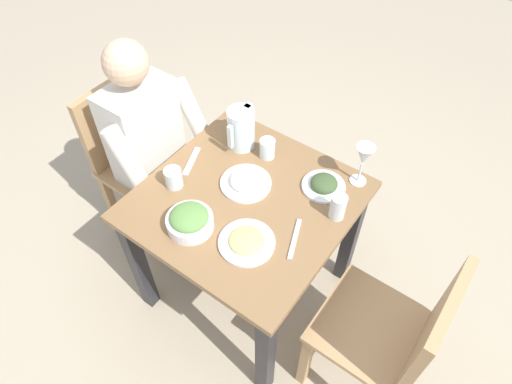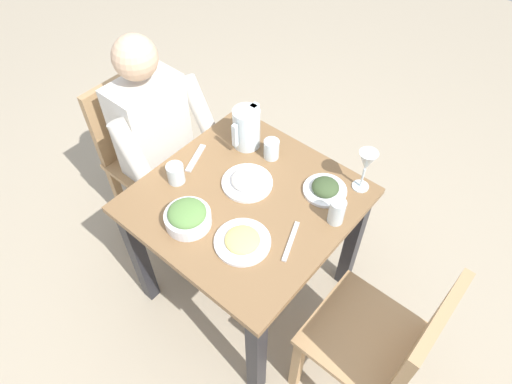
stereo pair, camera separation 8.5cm
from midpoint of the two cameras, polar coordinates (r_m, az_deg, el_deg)
ground_plane at (r=2.43m, az=-2.02°, el=-11.84°), size 8.00×8.00×0.00m
dining_table at (r=1.93m, az=-2.49°, el=-3.42°), size 0.82×0.82×0.73m
chair_near at (r=2.39m, az=-15.95°, el=4.42°), size 0.40×0.40×0.90m
chair_far at (r=1.82m, az=15.64°, el=-17.05°), size 0.40×0.40×0.90m
diner_near at (r=2.16m, az=-13.09°, el=5.00°), size 0.48×0.53×1.19m
water_pitcher at (r=1.98m, az=-3.15°, el=7.96°), size 0.16×0.12×0.19m
salad_bowl at (r=1.73m, az=-9.78°, el=-3.59°), size 0.18×0.18×0.09m
plate_yoghurt at (r=1.86m, az=-2.62°, el=1.31°), size 0.21×0.21×0.06m
plate_dolmas at (r=1.86m, az=7.26°, el=0.90°), size 0.18×0.18×0.06m
plate_fries at (r=1.69m, az=-2.64°, el=-6.31°), size 0.21×0.21×0.04m
water_glass_far_left at (r=1.96m, az=0.19°, el=5.49°), size 0.07×0.07×0.09m
water_glass_far_right at (r=1.75m, az=8.93°, el=-1.90°), size 0.06×0.06×0.11m
water_glass_near_left at (r=1.88m, az=-11.66°, el=1.73°), size 0.07×0.07×0.09m
wine_glass at (r=1.83m, az=12.15°, el=4.28°), size 0.08×0.08×0.20m
fork_near at (r=1.99m, az=-9.35°, el=3.82°), size 0.17×0.09×0.01m
knife_near at (r=1.70m, az=3.47°, el=-5.98°), size 0.18×0.08×0.01m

